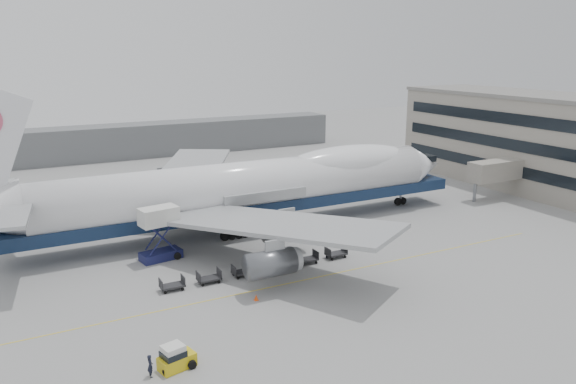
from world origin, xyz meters
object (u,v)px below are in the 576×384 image
baggage_tug (175,358)px  ground_worker (150,366)px  airliner (251,186)px  catering_truck (159,230)px

baggage_tug → ground_worker: (-1.89, -0.17, 0.00)m
airliner → baggage_tug: (-18.61, -27.72, -4.78)m
baggage_tug → ground_worker: baggage_tug is taller
catering_truck → ground_worker: bearing=-116.6°
airliner → catering_truck: size_ratio=11.22×
baggage_tug → ground_worker: 1.90m
baggage_tug → catering_truck: bearing=64.0°
airliner → ground_worker: size_ratio=39.33×
catering_truck → baggage_tug: catering_truck is taller
airliner → ground_worker: 34.94m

